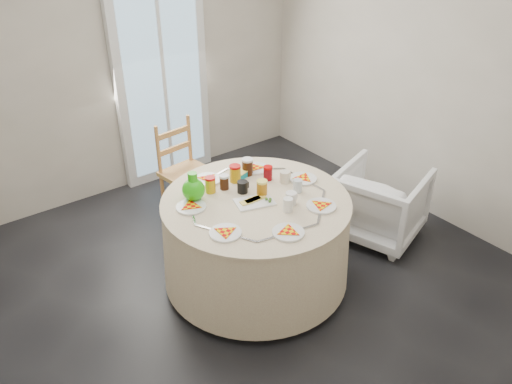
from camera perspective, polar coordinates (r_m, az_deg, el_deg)
floor at (r=4.04m, az=-1.15°, el=-9.94°), size 4.00×4.00×0.00m
wall_back at (r=5.02m, az=-15.39°, el=14.21°), size 4.00×0.02×2.60m
wall_right at (r=4.73m, az=19.12°, el=12.67°), size 0.02×4.00×2.60m
glass_door at (r=5.20m, az=-10.69°, el=12.42°), size 1.00×0.08×2.10m
table at (r=3.82m, az=-0.00°, el=-5.50°), size 1.42×1.42×0.72m
wooden_chair at (r=4.61m, az=-7.86°, el=2.40°), size 0.46×0.45×0.93m
armchair at (r=4.46m, az=14.10°, el=-0.50°), size 0.83×0.86×0.71m
place_settings at (r=3.60m, az=-0.00°, el=-0.41°), size 1.53×1.53×0.02m
jar_cluster at (r=3.75m, az=-2.01°, el=1.82°), size 0.52×0.26×0.15m
butter_tub at (r=3.89m, az=-1.91°, el=2.31°), size 0.16×0.14×0.05m
green_pitcher at (r=3.58m, az=-7.22°, el=0.98°), size 0.19×0.19×0.21m
cheese_platter at (r=3.56m, az=-0.16°, el=-0.74°), size 0.31×0.25×0.04m
mugs_glasses at (r=3.69m, az=1.81°, el=1.08°), size 0.68×0.68×0.11m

